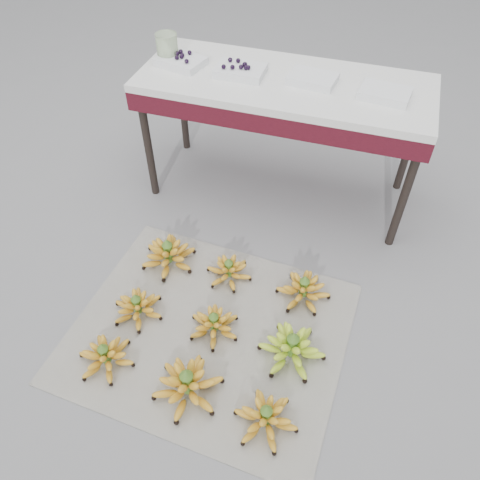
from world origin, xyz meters
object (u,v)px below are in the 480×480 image
(bunch_front_left, at_px, (106,356))
(bunch_mid_right, at_px, (292,348))
(tray_far_left, at_px, (181,61))
(bunch_back_center, at_px, (229,271))
(bunch_mid_left, at_px, (138,307))
(glass_jar, at_px, (167,47))
(tray_right, at_px, (313,79))
(bunch_front_right, at_px, (266,418))
(vendor_table, at_px, (284,94))
(newspaper_mat, at_px, (209,331))
(tray_left, at_px, (240,70))
(bunch_back_left, at_px, (169,255))
(bunch_mid_center, at_px, (214,324))
(tray_far_right, at_px, (385,93))
(bunch_front_center, at_px, (188,385))
(bunch_back_right, at_px, (303,290))

(bunch_front_left, distance_m, bunch_mid_right, 0.82)
(tray_far_left, bearing_deg, bunch_mid_right, -49.94)
(bunch_back_center, bearing_deg, tray_far_left, 125.76)
(bunch_mid_left, bearing_deg, glass_jar, 117.26)
(bunch_mid_right, bearing_deg, tray_right, 104.09)
(bunch_front_right, height_order, vendor_table, vendor_table)
(newspaper_mat, xyz_separation_m, bunch_back_center, (-0.02, 0.34, 0.05))
(bunch_front_right, distance_m, bunch_mid_left, 0.80)
(tray_left, bearing_deg, bunch_back_center, -76.56)
(bunch_back_left, bearing_deg, bunch_front_right, -23.18)
(glass_jar, bearing_deg, bunch_mid_left, -77.19)
(bunch_back_center, bearing_deg, tray_right, 77.35)
(newspaper_mat, xyz_separation_m, bunch_back_left, (-0.35, 0.34, 0.06))
(bunch_mid_center, bearing_deg, bunch_back_center, 112.19)
(tray_far_left, bearing_deg, glass_jar, 162.77)
(bunch_mid_right, height_order, tray_left, tray_left)
(bunch_front_right, height_order, bunch_back_left, bunch_back_left)
(bunch_mid_right, xyz_separation_m, tray_left, (-0.59, 1.10, 0.69))
(tray_far_right, bearing_deg, bunch_mid_left, -129.55)
(bunch_front_left, height_order, tray_right, tray_right)
(bunch_mid_right, bearing_deg, newspaper_mat, -177.77)
(bunch_mid_left, relative_size, tray_right, 1.16)
(bunch_front_center, xyz_separation_m, tray_far_left, (-0.55, 1.41, 0.69))
(bunch_front_center, xyz_separation_m, bunch_mid_center, (-0.00, 0.32, -0.01))
(newspaper_mat, relative_size, vendor_table, 0.82)
(glass_jar, bearing_deg, bunch_mid_right, -48.11)
(newspaper_mat, distance_m, tray_right, 1.36)
(bunch_front_center, bearing_deg, newspaper_mat, 84.43)
(bunch_back_left, bearing_deg, glass_jar, 128.89)
(bunch_mid_left, bearing_deg, tray_left, 95.99)
(bunch_mid_right, xyz_separation_m, bunch_back_center, (-0.41, 0.35, -0.01))
(tray_right, bearing_deg, glass_jar, 179.88)
(bunch_back_right, bearing_deg, bunch_back_left, 177.50)
(bunch_back_center, bearing_deg, vendor_table, 87.21)
(bunch_front_center, height_order, glass_jar, glass_jar)
(bunch_back_left, bearing_deg, newspaper_mat, -23.81)
(bunch_back_right, bearing_deg, bunch_mid_center, -139.56)
(bunch_back_center, distance_m, glass_jar, 1.24)
(tray_far_right, height_order, glass_jar, glass_jar)
(bunch_front_center, distance_m, bunch_back_left, 0.75)
(newspaper_mat, bearing_deg, bunch_back_left, 136.01)
(bunch_mid_center, relative_size, tray_right, 1.15)
(tray_right, bearing_deg, tray_far_left, -177.99)
(bunch_front_left, bearing_deg, bunch_front_right, 11.19)
(bunch_back_center, height_order, tray_far_left, tray_far_left)
(bunch_back_left, bearing_deg, bunch_mid_left, -71.14)
(bunch_back_center, xyz_separation_m, tray_left, (-0.18, 0.75, 0.70))
(bunch_mid_center, bearing_deg, tray_right, 97.33)
(bunch_back_center, height_order, bunch_back_right, bunch_back_right)
(bunch_front_left, xyz_separation_m, bunch_mid_right, (0.77, 0.29, 0.01))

